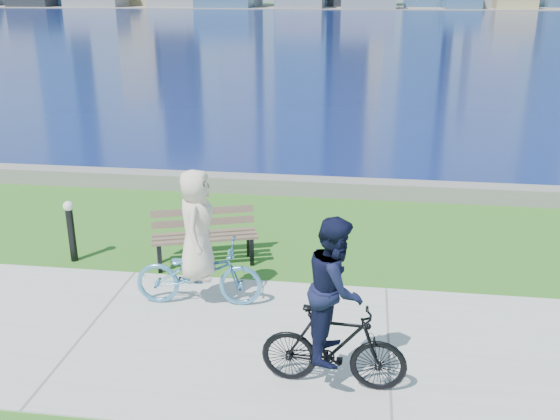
% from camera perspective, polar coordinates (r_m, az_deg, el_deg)
% --- Properties ---
extents(ground, '(320.00, 320.00, 0.00)m').
position_cam_1_polar(ground, '(8.21, 9.91, -12.70)').
color(ground, '#286219').
rests_on(ground, ground).
extents(concrete_path, '(80.00, 3.50, 0.02)m').
position_cam_1_polar(concrete_path, '(8.20, 9.91, -12.64)').
color(concrete_path, '#AFAEA9').
rests_on(concrete_path, ground).
extents(seawall, '(90.00, 0.50, 0.35)m').
position_cam_1_polar(seawall, '(13.79, 9.35, 1.88)').
color(seawall, slate).
rests_on(seawall, ground).
extents(bay_water, '(320.00, 131.00, 0.01)m').
position_cam_1_polar(bay_water, '(79.05, 8.64, 16.52)').
color(bay_water, '#0C184D').
rests_on(bay_water, ground).
extents(far_shore, '(320.00, 30.00, 0.12)m').
position_cam_1_polar(far_shore, '(137.00, 8.58, 17.89)').
color(far_shore, slate).
rests_on(far_shore, ground).
extents(park_bench, '(1.81, 1.10, 0.88)m').
position_cam_1_polar(park_bench, '(10.37, -6.95, -1.98)').
color(park_bench, black).
rests_on(park_bench, ground).
extents(bollard_lamp, '(0.17, 0.17, 1.06)m').
position_cam_1_polar(bollard_lamp, '(10.88, -18.59, -1.48)').
color(bollard_lamp, black).
rests_on(bollard_lamp, ground).
extents(cyclist_woman, '(0.78, 1.87, 2.02)m').
position_cam_1_polar(cyclist_woman, '(8.91, -7.51, -4.18)').
color(cyclist_woman, '#4F95C0').
rests_on(cyclist_woman, ground).
extents(cyclist_man, '(0.66, 1.69, 2.07)m').
position_cam_1_polar(cyclist_man, '(7.05, 5.01, -9.85)').
color(cyclist_man, black).
rests_on(cyclist_man, ground).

